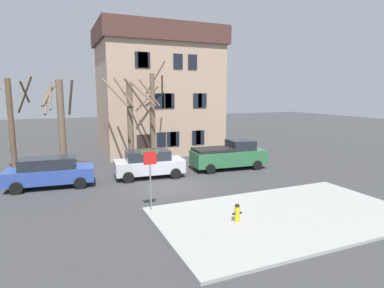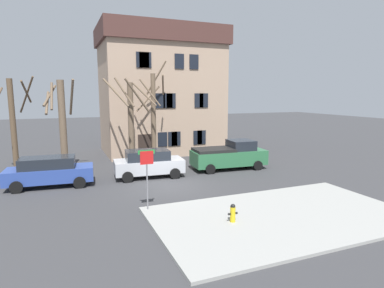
# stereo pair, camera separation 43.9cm
# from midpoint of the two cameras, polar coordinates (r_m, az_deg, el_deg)

# --- Properties ---
(ground_plane) EXTENTS (120.00, 120.00, 0.00)m
(ground_plane) POSITION_cam_midpoint_polar(r_m,az_deg,el_deg) (19.02, -3.19, -7.47)
(ground_plane) COLOR #38383A
(sidewalk_slab) EXTENTS (11.29, 6.52, 0.12)m
(sidewalk_slab) POSITION_cam_midpoint_polar(r_m,az_deg,el_deg) (15.02, 16.61, -12.13)
(sidewalk_slab) COLOR #999993
(sidewalk_slab) RESTS_ON ground_plane
(building_main) EXTENTS (10.87, 7.51, 11.21)m
(building_main) POSITION_cam_midpoint_polar(r_m,az_deg,el_deg) (30.19, -5.16, 9.49)
(building_main) COLOR tan
(building_main) RESTS_ON ground_plane
(tree_bare_near) EXTENTS (3.24, 3.23, 6.51)m
(tree_bare_near) POSITION_cam_midpoint_polar(r_m,az_deg,el_deg) (23.90, -28.92, 3.61)
(tree_bare_near) COLOR brown
(tree_bare_near) RESTS_ON ground_plane
(tree_bare_mid) EXTENTS (2.09, 2.05, 6.36)m
(tree_bare_mid) POSITION_cam_midpoint_polar(r_m,az_deg,el_deg) (23.71, -21.64, 3.66)
(tree_bare_mid) COLOR brown
(tree_bare_mid) RESTS_ON ground_plane
(tree_bare_far) EXTENTS (3.15, 2.39, 6.51)m
(tree_bare_far) POSITION_cam_midpoint_polar(r_m,az_deg,el_deg) (23.69, -10.39, 4.08)
(tree_bare_far) COLOR brown
(tree_bare_far) RESTS_ON ground_plane
(tree_bare_end) EXTENTS (2.72, 2.72, 7.87)m
(tree_bare_end) POSITION_cam_midpoint_polar(r_m,az_deg,el_deg) (24.70, -6.38, 5.36)
(tree_bare_end) COLOR brown
(tree_bare_end) RESTS_ON ground_plane
(car_blue_wagon) EXTENTS (4.92, 2.33, 1.75)m
(car_blue_wagon) POSITION_cam_midpoint_polar(r_m,az_deg,el_deg) (20.35, -23.44, -4.46)
(car_blue_wagon) COLOR #2D4799
(car_blue_wagon) RESTS_ON ground_plane
(car_silver_wagon) EXTENTS (4.51, 2.35, 1.78)m
(car_silver_wagon) POSITION_cam_midpoint_polar(r_m,az_deg,el_deg) (20.94, -7.12, -3.39)
(car_silver_wagon) COLOR #B7BABF
(car_silver_wagon) RESTS_ON ground_plane
(pickup_truck_green) EXTENTS (5.43, 2.54, 2.06)m
(pickup_truck_green) POSITION_cam_midpoint_polar(r_m,az_deg,el_deg) (23.21, 7.20, -2.00)
(pickup_truck_green) COLOR #2D6B42
(pickup_truck_green) RESTS_ON ground_plane
(fire_hydrant) EXTENTS (0.42, 0.22, 0.76)m
(fire_hydrant) POSITION_cam_midpoint_polar(r_m,az_deg,el_deg) (13.64, 8.20, -11.98)
(fire_hydrant) COLOR gold
(fire_hydrant) RESTS_ON sidewalk_slab
(street_sign_pole) EXTENTS (0.76, 0.07, 2.87)m
(street_sign_pole) POSITION_cam_midpoint_polar(r_m,az_deg,el_deg) (14.58, -7.16, -4.45)
(street_sign_pole) COLOR slate
(street_sign_pole) RESTS_ON ground_plane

